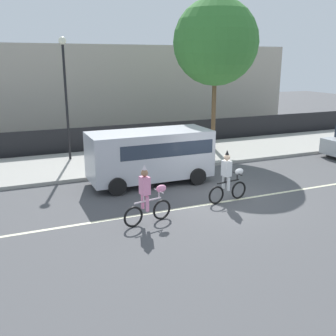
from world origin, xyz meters
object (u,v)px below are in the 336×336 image
at_px(parked_van_silver, 152,153).
at_px(street_lamp_post, 65,81).
at_px(parade_cyclist_pink, 148,198).
at_px(parade_cyclist_zebra, 229,179).

bearing_deg(parked_van_silver, street_lamp_post, 117.75).
xyz_separation_m(parade_cyclist_pink, parked_van_silver, (1.61, 3.92, 0.44)).
xyz_separation_m(parade_cyclist_zebra, street_lamp_post, (-4.27, 8.05, 3.15)).
height_order(parked_van_silver, street_lamp_post, street_lamp_post).
bearing_deg(street_lamp_post, parade_cyclist_pink, -83.92).
bearing_deg(parade_cyclist_zebra, parked_van_silver, 118.33).
relative_size(parade_cyclist_pink, street_lamp_post, 0.33).
height_order(parade_cyclist_zebra, parked_van_silver, parked_van_silver).
bearing_deg(street_lamp_post, parade_cyclist_zebra, -62.02).
relative_size(parade_cyclist_pink, parked_van_silver, 0.38).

